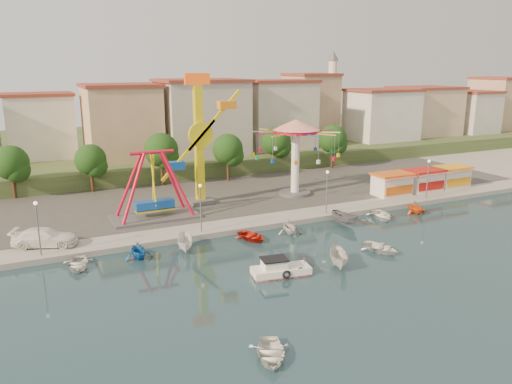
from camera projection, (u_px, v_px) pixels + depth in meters
ground at (331, 267)px, 45.98m from camera, size 200.00×200.00×0.00m
quay_deck at (157, 156)px, 100.09m from camera, size 200.00×100.00×0.60m
asphalt_pad at (214, 189)px, 72.05m from camera, size 90.00×28.00×0.01m
hill_terrace at (151, 147)px, 104.17m from camera, size 200.00×60.00×3.00m
pirate_ship_ride at (154, 186)px, 57.74m from camera, size 10.00×5.00×8.00m
kamikaze_tower at (202, 143)px, 63.14m from camera, size 7.23×3.10×16.50m
wave_swinger at (296, 140)px, 67.44m from camera, size 11.60×11.60×10.40m
booth_left at (392, 184)px, 68.65m from camera, size 5.40×3.78×3.08m
booth_mid at (424, 180)px, 71.09m from camera, size 5.40×3.78×3.08m
booth_right at (451, 176)px, 73.28m from camera, size 5.40×3.78×3.08m
lamp_post_0 at (38, 230)px, 46.53m from camera, size 0.14×0.14×5.00m
lamp_post_1 at (201, 209)px, 53.23m from camera, size 0.14×0.14×5.00m
lamp_post_2 at (327, 193)px, 59.93m from camera, size 0.14×0.14×5.00m
lamp_post_3 at (427, 180)px, 66.63m from camera, size 0.14×0.14×5.00m
tree_0 at (11, 163)px, 66.06m from camera, size 4.60×4.60×7.19m
tree_1 at (90, 160)px, 69.67m from camera, size 4.35×4.35×6.80m
tree_2 at (161, 150)px, 73.31m from camera, size 5.02×5.02×7.85m
tree_3 at (228, 149)px, 76.32m from camera, size 4.68×4.68×7.32m
tree_4 at (276, 141)px, 83.07m from camera, size 4.86×4.86×7.60m
tree_5 at (333, 139)px, 85.68m from camera, size 4.83×4.83×7.54m
building_1 at (42, 134)px, 80.15m from camera, size 12.33×9.01×8.63m
building_2 at (123, 122)px, 85.84m from camera, size 11.95×9.28×11.23m
building_3 at (205, 125)px, 89.11m from camera, size 12.59×10.50×9.20m
building_4 at (264, 120)px, 97.71m from camera, size 10.75×9.23×9.24m
building_5 at (327, 113)px, 101.40m from camera, size 12.77×10.96×11.21m
building_6 at (378, 109)px, 104.83m from camera, size 8.23×8.98×12.36m
building_7 at (405, 113)px, 114.56m from camera, size 11.59×10.93×8.76m
building_8 at (472, 105)px, 114.22m from camera, size 12.84×9.28×12.58m
building_9 at (502, 109)px, 122.71m from camera, size 12.95×9.17×9.21m
minaret at (332, 92)px, 105.16m from camera, size 2.80×2.80×18.00m
cabin_motorboat at (280, 270)px, 43.93m from camera, size 5.40×2.74×1.81m
rowboat_a at (381, 248)px, 49.59m from camera, size 3.76×4.56×0.82m
rowboat_b at (270, 353)px, 31.49m from camera, size 3.92×4.50×0.78m
skiff at (339, 259)px, 45.78m from camera, size 3.14×4.29×1.56m
van at (45, 237)px, 49.30m from camera, size 6.71×4.51×1.81m
moored_boat_0 at (78, 264)px, 45.61m from camera, size 3.25×4.17×0.79m
moored_boat_1 at (138, 250)px, 47.84m from camera, size 2.96×3.34×1.62m
moored_boat_2 at (185, 243)px, 49.82m from camera, size 2.53×4.24×1.54m
moored_boat_3 at (252, 236)px, 52.99m from camera, size 3.58×4.33×0.78m
moored_boat_4 at (289, 227)px, 54.81m from camera, size 3.09×3.43×1.60m
moored_boat_5 at (345, 218)px, 57.91m from camera, size 2.13×4.16×1.53m
moored_boat_6 at (382, 215)px, 60.26m from camera, size 4.03×4.82×0.86m
moored_boat_7 at (416, 207)px, 62.39m from camera, size 2.64×3.06×1.60m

